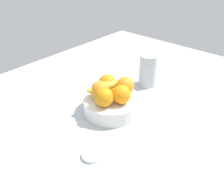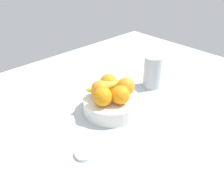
{
  "view_description": "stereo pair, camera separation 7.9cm",
  "coord_description": "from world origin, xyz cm",
  "px_view_note": "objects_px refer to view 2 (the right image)",
  "views": [
    {
      "loc": [
        -64.89,
        -55.06,
        61.59
      ],
      "look_at": [
        0.22,
        1.93,
        10.31
      ],
      "focal_mm": 39.68,
      "sensor_mm": 36.0,
      "label": 1
    },
    {
      "loc": [
        -59.4,
        -60.79,
        61.59
      ],
      "look_at": [
        0.22,
        1.93,
        10.31
      ],
      "focal_mm": 39.68,
      "sensor_mm": 36.0,
      "label": 2
    }
  ],
  "objects_px": {
    "orange_front_left": "(120,95)",
    "orange_center": "(109,83)",
    "fruit_bowl": "(112,104)",
    "orange_back_left": "(100,89)",
    "thermos_tumbler": "(152,72)",
    "orange_front_right": "(126,87)",
    "banana_bunch": "(107,88)",
    "jar_lid": "(85,154)",
    "orange_back_right": "(103,97)"
  },
  "relations": [
    {
      "from": "orange_front_left",
      "to": "orange_center",
      "type": "relative_size",
      "value": 1.0
    },
    {
      "from": "fruit_bowl",
      "to": "orange_center",
      "type": "distance_m",
      "value": 0.09
    },
    {
      "from": "orange_back_left",
      "to": "thermos_tumbler",
      "type": "bearing_deg",
      "value": -3.79
    },
    {
      "from": "orange_front_right",
      "to": "orange_back_left",
      "type": "relative_size",
      "value": 1.0
    },
    {
      "from": "orange_front_right",
      "to": "orange_center",
      "type": "distance_m",
      "value": 0.08
    },
    {
      "from": "orange_front_right",
      "to": "banana_bunch",
      "type": "height_order",
      "value": "orange_front_right"
    },
    {
      "from": "orange_back_left",
      "to": "banana_bunch",
      "type": "distance_m",
      "value": 0.04
    },
    {
      "from": "jar_lid",
      "to": "orange_front_right",
      "type": "bearing_deg",
      "value": 18.41
    },
    {
      "from": "orange_back_right",
      "to": "thermos_tumbler",
      "type": "xyz_separation_m",
      "value": [
        0.35,
        0.03,
        -0.02
      ]
    },
    {
      "from": "fruit_bowl",
      "to": "orange_center",
      "type": "bearing_deg",
      "value": 60.7
    },
    {
      "from": "orange_center",
      "to": "orange_back_right",
      "type": "xyz_separation_m",
      "value": [
        -0.09,
        -0.07,
        0.0
      ]
    },
    {
      "from": "fruit_bowl",
      "to": "thermos_tumbler",
      "type": "distance_m",
      "value": 0.29
    },
    {
      "from": "banana_bunch",
      "to": "orange_back_right",
      "type": "bearing_deg",
      "value": -144.47
    },
    {
      "from": "orange_front_left",
      "to": "orange_front_right",
      "type": "distance_m",
      "value": 0.07
    },
    {
      "from": "banana_bunch",
      "to": "jar_lid",
      "type": "distance_m",
      "value": 0.31
    },
    {
      "from": "orange_front_left",
      "to": "orange_back_left",
      "type": "distance_m",
      "value": 0.09
    },
    {
      "from": "fruit_bowl",
      "to": "orange_back_left",
      "type": "xyz_separation_m",
      "value": [
        -0.03,
        0.04,
        0.07
      ]
    },
    {
      "from": "banana_bunch",
      "to": "fruit_bowl",
      "type": "bearing_deg",
      "value": -98.99
    },
    {
      "from": "orange_front_right",
      "to": "thermos_tumbler",
      "type": "relative_size",
      "value": 0.48
    },
    {
      "from": "orange_back_left",
      "to": "jar_lid",
      "type": "xyz_separation_m",
      "value": [
        -0.21,
        -0.16,
        -0.1
      ]
    },
    {
      "from": "fruit_bowl",
      "to": "orange_front_left",
      "type": "distance_m",
      "value": 0.09
    },
    {
      "from": "orange_front_right",
      "to": "orange_back_left",
      "type": "height_order",
      "value": "same"
    },
    {
      "from": "orange_front_right",
      "to": "thermos_tumbler",
      "type": "distance_m",
      "value": 0.23
    },
    {
      "from": "orange_front_left",
      "to": "orange_center",
      "type": "height_order",
      "value": "same"
    },
    {
      "from": "orange_back_right",
      "to": "jar_lid",
      "type": "distance_m",
      "value": 0.24
    },
    {
      "from": "thermos_tumbler",
      "to": "orange_front_right",
      "type": "bearing_deg",
      "value": -170.43
    },
    {
      "from": "orange_front_left",
      "to": "jar_lid",
      "type": "height_order",
      "value": "orange_front_left"
    },
    {
      "from": "thermos_tumbler",
      "to": "fruit_bowl",
      "type": "bearing_deg",
      "value": -176.9
    },
    {
      "from": "orange_front_left",
      "to": "thermos_tumbler",
      "type": "distance_m",
      "value": 0.3
    },
    {
      "from": "orange_center",
      "to": "thermos_tumbler",
      "type": "height_order",
      "value": "thermos_tumbler"
    },
    {
      "from": "orange_front_left",
      "to": "banana_bunch",
      "type": "bearing_deg",
      "value": 82.25
    },
    {
      "from": "thermos_tumbler",
      "to": "orange_front_left",
      "type": "bearing_deg",
      "value": -167.15
    },
    {
      "from": "orange_back_left",
      "to": "orange_back_right",
      "type": "relative_size",
      "value": 1.0
    },
    {
      "from": "orange_front_left",
      "to": "thermos_tumbler",
      "type": "relative_size",
      "value": 0.48
    },
    {
      "from": "orange_back_left",
      "to": "orange_front_right",
      "type": "bearing_deg",
      "value": -32.21
    },
    {
      "from": "fruit_bowl",
      "to": "orange_back_right",
      "type": "height_order",
      "value": "orange_back_right"
    },
    {
      "from": "orange_front_right",
      "to": "jar_lid",
      "type": "relative_size",
      "value": 1.15
    },
    {
      "from": "fruit_bowl",
      "to": "orange_back_right",
      "type": "bearing_deg",
      "value": -168.12
    },
    {
      "from": "orange_front_right",
      "to": "thermos_tumbler",
      "type": "xyz_separation_m",
      "value": [
        0.22,
        0.04,
        -0.02
      ]
    },
    {
      "from": "orange_back_right",
      "to": "banana_bunch",
      "type": "height_order",
      "value": "orange_back_right"
    },
    {
      "from": "orange_center",
      "to": "orange_front_right",
      "type": "bearing_deg",
      "value": -67.31
    },
    {
      "from": "orange_back_left",
      "to": "thermos_tumbler",
      "type": "distance_m",
      "value": 0.32
    },
    {
      "from": "orange_front_right",
      "to": "orange_back_left",
      "type": "distance_m",
      "value": 0.11
    },
    {
      "from": "fruit_bowl",
      "to": "thermos_tumbler",
      "type": "height_order",
      "value": "thermos_tumbler"
    },
    {
      "from": "fruit_bowl",
      "to": "banana_bunch",
      "type": "relative_size",
      "value": 1.32
    },
    {
      "from": "thermos_tumbler",
      "to": "jar_lid",
      "type": "relative_size",
      "value": 2.39
    },
    {
      "from": "orange_center",
      "to": "thermos_tumbler",
      "type": "relative_size",
      "value": 0.48
    },
    {
      "from": "orange_front_right",
      "to": "orange_back_right",
      "type": "height_order",
      "value": "same"
    },
    {
      "from": "orange_back_right",
      "to": "thermos_tumbler",
      "type": "bearing_deg",
      "value": 4.7
    },
    {
      "from": "fruit_bowl",
      "to": "orange_front_right",
      "type": "distance_m",
      "value": 0.1
    }
  ]
}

